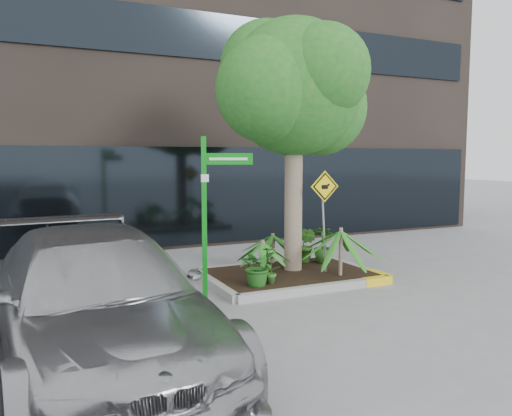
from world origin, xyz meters
name	(u,v)px	position (x,y,z in m)	size (l,w,h in m)	color
ground	(288,284)	(0.00, 0.00, 0.00)	(80.00, 80.00, 0.00)	gray
building	(181,5)	(0.50, 8.50, 7.50)	(18.00, 8.00, 15.00)	#2D2621
planter	(291,275)	(0.23, 0.27, 0.10)	(3.35, 2.36, 0.15)	#9E9E99
tree	(294,88)	(0.38, 0.51, 3.79)	(3.46, 3.07, 5.19)	gray
palm_front	(341,231)	(0.97, -0.35, 1.02)	(1.05, 1.05, 1.16)	gray
palm_left	(263,243)	(-0.45, 0.17, 0.81)	(0.80, 0.80, 0.89)	gray
palm_back	(273,235)	(0.28, 1.20, 0.75)	(0.73, 0.73, 0.81)	gray
parked_car	(97,300)	(-3.80, -2.34, 0.78)	(2.17, 5.35, 1.55)	#A2A3A7
shrub_a	(257,266)	(-0.82, -0.39, 0.51)	(0.65, 0.65, 0.72)	#1E5A19
shrub_b	(324,245)	(1.30, 0.76, 0.54)	(0.44, 0.44, 0.79)	#255C1B
shrub_c	(271,266)	(-0.53, -0.34, 0.47)	(0.34, 0.34, 0.65)	#337624
shrub_d	(307,245)	(1.00, 0.98, 0.53)	(0.42, 0.42, 0.76)	#2A611C
street_sign_post	(208,204)	(-1.93, -0.92, 1.70)	(0.77, 0.99, 2.75)	#0B8217
cattle_sign	(324,204)	(0.85, 0.07, 1.51)	(0.62, 0.24, 2.01)	slate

